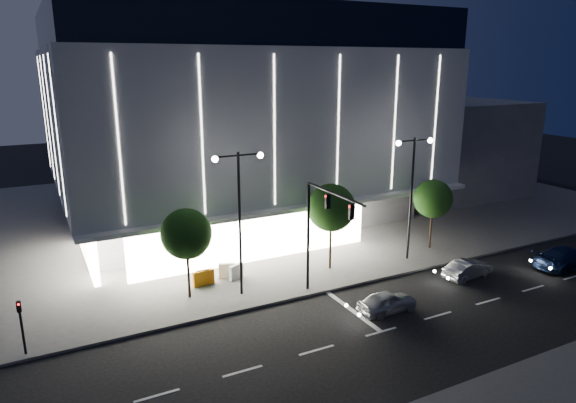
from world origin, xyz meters
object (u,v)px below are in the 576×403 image
at_px(ped_signal_far, 21,322).
at_px(tree_left, 187,236).
at_px(street_lamp_west, 239,203).
at_px(tree_mid, 331,210).
at_px(tree_right, 433,201).
at_px(car_second, 468,269).
at_px(traffic_mast, 321,221).
at_px(barrier_b, 236,272).
at_px(car_third, 568,258).
at_px(barrier_d, 227,270).
at_px(car_lead, 387,302).
at_px(barrier_a, 201,278).
at_px(barrier_c, 206,277).
at_px(street_lamp_east, 412,181).

relative_size(ped_signal_far, tree_left, 0.52).
distance_m(street_lamp_west, tree_mid, 7.28).
height_order(tree_right, car_second, tree_right).
height_order(traffic_mast, tree_right, traffic_mast).
distance_m(tree_right, barrier_b, 15.86).
distance_m(tree_left, tree_right, 19.00).
xyz_separation_m(car_third, barrier_d, (-21.95, 9.05, -0.11)).
bearing_deg(car_lead, barrier_a, 44.98).
relative_size(barrier_a, barrier_c, 1.00).
relative_size(barrier_a, barrier_b, 1.00).
relative_size(tree_right, barrier_a, 5.01).
bearing_deg(street_lamp_west, barrier_d, 88.47).
bearing_deg(ped_signal_far, barrier_d, 19.38).
bearing_deg(car_second, tree_left, 66.41).
bearing_deg(barrier_c, tree_right, -0.27).
bearing_deg(barrier_b, barrier_c, 153.53).
relative_size(street_lamp_east, car_third, 1.71).
distance_m(traffic_mast, street_lamp_west, 4.89).
bearing_deg(ped_signal_far, street_lamp_west, 7.13).
bearing_deg(traffic_mast, tree_right, 17.02).
relative_size(street_lamp_east, tree_left, 1.57).
height_order(barrier_b, barrier_c, same).
distance_m(traffic_mast, car_lead, 6.04).
height_order(street_lamp_east, car_second, street_lamp_east).
distance_m(barrier_b, barrier_c, 2.08).
relative_size(barrier_b, barrier_c, 1.00).
bearing_deg(traffic_mast, barrier_a, 139.92).
bearing_deg(street_lamp_east, tree_mid, 170.31).
bearing_deg(car_second, traffic_mast, 74.49).
bearing_deg(tree_mid, street_lamp_west, -171.74).
bearing_deg(tree_right, barrier_c, 175.78).
xyz_separation_m(street_lamp_east, barrier_c, (-14.53, 2.31, -5.31)).
xyz_separation_m(tree_mid, tree_right, (9.00, -0.00, -0.45)).
distance_m(traffic_mast, car_second, 11.56).
bearing_deg(car_third, barrier_d, 71.90).
bearing_deg(car_second, barrier_c, 60.95).
bearing_deg(tree_right, ped_signal_far, -174.86).
height_order(car_lead, barrier_a, car_lead).
height_order(car_lead, car_second, car_lead).
bearing_deg(car_third, traffic_mast, 82.88).
distance_m(ped_signal_far, barrier_d, 12.86).
xyz_separation_m(tree_left, car_third, (24.99, -7.32, -3.27)).
xyz_separation_m(tree_right, barrier_a, (-17.87, 1.24, -3.23)).
xyz_separation_m(traffic_mast, tree_right, (12.03, 3.68, -1.14)).
xyz_separation_m(barrier_c, barrier_d, (1.61, 0.43, 0.00)).
xyz_separation_m(car_lead, barrier_a, (-8.54, 8.06, 0.02)).
bearing_deg(traffic_mast, tree_mid, 50.58).
bearing_deg(car_third, tree_mid, 68.28).
bearing_deg(barrier_d, street_lamp_west, -72.92).
xyz_separation_m(car_third, barrier_a, (-23.87, 8.56, -0.11)).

